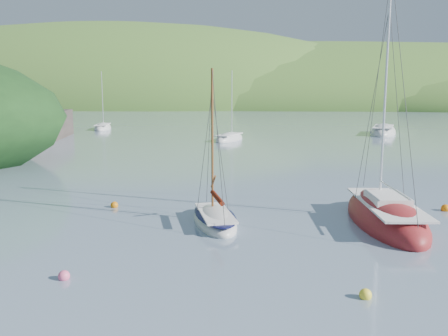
# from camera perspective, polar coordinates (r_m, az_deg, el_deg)

# --- Properties ---
(ground) EXTENTS (700.00, 700.00, 0.00)m
(ground) POSITION_cam_1_polar(r_m,az_deg,el_deg) (18.13, 0.49, -12.97)
(ground) COLOR slate
(ground) RESTS_ON ground
(shoreline_hills) EXTENTS (690.00, 135.00, 56.00)m
(shoreline_hills) POSITION_cam_1_polar(r_m,az_deg,el_deg) (189.57, 2.29, 7.40)
(shoreline_hills) COLOR #326024
(shoreline_hills) RESTS_ON ground
(daysailer_white) EXTENTS (3.46, 5.74, 8.30)m
(daysailer_white) POSITION_cam_1_polar(r_m,az_deg,el_deg) (25.30, -1.05, -5.93)
(daysailer_white) COLOR silver
(daysailer_white) RESTS_ON ground
(sloop_red) EXTENTS (3.90, 9.39, 13.55)m
(sloop_red) POSITION_cam_1_polar(r_m,az_deg,el_deg) (26.64, 17.95, -5.51)
(sloop_red) COLOR maroon
(sloop_red) RESTS_ON ground
(distant_sloop_a) EXTENTS (4.29, 7.02, 9.46)m
(distant_sloop_a) POSITION_cam_1_polar(r_m,az_deg,el_deg) (62.76, 0.61, 3.32)
(distant_sloop_a) COLOR silver
(distant_sloop_a) RESTS_ON ground
(distant_sloop_b) EXTENTS (5.75, 10.20, 13.77)m
(distant_sloop_b) POSITION_cam_1_polar(r_m,az_deg,el_deg) (74.26, 17.73, 3.87)
(distant_sloop_b) COLOR silver
(distant_sloop_b) RESTS_ON ground
(distant_sloop_c) EXTENTS (3.59, 7.16, 9.76)m
(distant_sloop_c) POSITION_cam_1_polar(r_m,az_deg,el_deg) (80.62, -13.69, 4.43)
(distant_sloop_c) COLOR silver
(distant_sloop_c) RESTS_ON ground
(mooring_buoys) EXTENTS (19.06, 12.67, 0.49)m
(mooring_buoys) POSITION_cam_1_polar(r_m,az_deg,el_deg) (23.66, 6.03, -7.28)
(mooring_buoys) COLOR yellow
(mooring_buoys) RESTS_ON ground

